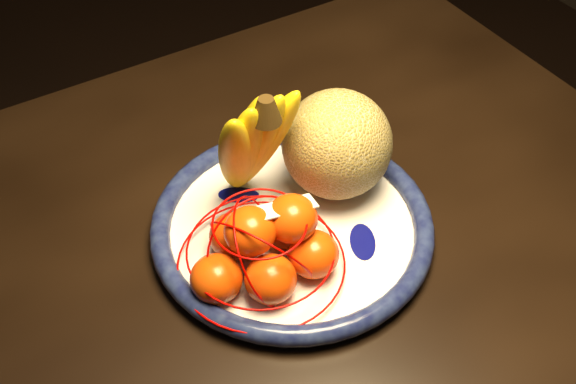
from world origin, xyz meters
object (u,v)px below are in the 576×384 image
cantaloupe (337,144)px  mandarin_bag (265,247)px  dining_table (191,287)px  fruit_bowl (292,226)px  banana_bunch (249,142)px

cantaloupe → mandarin_bag: size_ratio=0.54×
dining_table → fruit_bowl: size_ratio=3.79×
dining_table → banana_bunch: banana_bunch is taller
fruit_bowl → banana_bunch: banana_bunch is taller
dining_table → mandarin_bag: 0.17m
fruit_bowl → cantaloupe: 0.12m
dining_table → banana_bunch: size_ratio=6.49×
dining_table → banana_bunch: (0.11, 0.02, 0.20)m
dining_table → fruit_bowl: bearing=-18.2°
cantaloupe → fruit_bowl: bearing=-159.4°
dining_table → fruit_bowl: 0.17m
dining_table → cantaloupe: size_ratio=9.55×
fruit_bowl → mandarin_bag: (-0.06, -0.04, 0.04)m
cantaloupe → banana_bunch: bearing=164.0°
cantaloupe → banana_bunch: banana_bunch is taller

